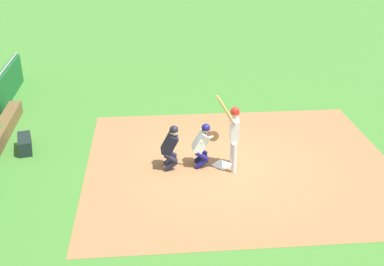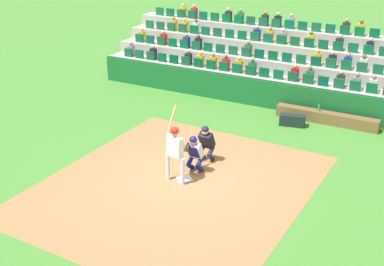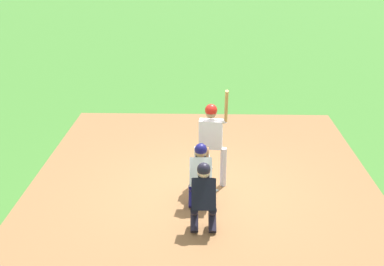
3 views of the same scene
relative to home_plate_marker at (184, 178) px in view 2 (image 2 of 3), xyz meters
name	(u,v)px [view 2 (image 2 of 3)]	position (x,y,z in m)	size (l,w,h in m)	color
ground_plane	(184,179)	(0.00, 0.00, -0.02)	(160.00, 160.00, 0.00)	#428131
infield_dirt_patch	(176,186)	(0.00, 0.50, -0.01)	(7.31, 8.45, 0.01)	#9C6D44
home_plate_marker	(184,178)	(0.00, 0.00, 0.00)	(0.44, 0.44, 0.02)	white
batter_at_plate	(175,148)	(0.15, 0.27, 1.10)	(0.68, 0.70, 2.24)	silver
catcher_crouching	(194,152)	(-0.06, -0.53, 0.69)	(0.47, 0.71, 1.27)	navy
home_plate_umpire	(206,141)	(-0.03, -1.40, 0.68)	(0.46, 0.48, 1.27)	black
dugout_wall	(267,94)	(0.00, -6.98, 0.56)	(15.90, 0.24, 1.20)	#175D2A
dugout_bench	(326,118)	(-2.60, -6.43, 0.20)	(3.88, 0.40, 0.44)	brown
water_bottle_on_bench	(319,108)	(-2.28, -6.40, 0.55)	(0.07, 0.07, 0.26)	green
equipment_duffel_bag	(292,120)	(-1.55, -5.57, 0.20)	(0.94, 0.36, 0.43)	black
bleacher_stand	(301,62)	(-0.01, -11.43, 0.81)	(18.67, 4.16, 2.83)	#A4A294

